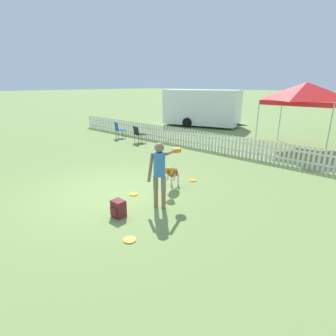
{
  "coord_description": "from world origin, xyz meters",
  "views": [
    {
      "loc": [
        5.8,
        -3.98,
        2.97
      ],
      "look_at": [
        1.31,
        1.03,
        0.79
      ],
      "focal_mm": 28.0,
      "sensor_mm": 36.0,
      "label": 1
    }
  ],
  "objects": [
    {
      "name": "canopy_tent_main",
      "position": [
        2.27,
        9.18,
        2.55
      ],
      "size": [
        2.96,
        2.96,
        3.03
      ],
      "color": "#B2B2B2",
      "rests_on": "ground_plane"
    },
    {
      "name": "picket_fence",
      "position": [
        0.0,
        6.09,
        0.43
      ],
      "size": [
        21.38,
        0.04,
        0.85
      ],
      "color": "silver",
      "rests_on": "ground_plane"
    },
    {
      "name": "leaping_dog",
      "position": [
        1.09,
        1.47,
        0.5
      ],
      "size": [
        0.63,
        1.04,
        0.8
      ],
      "rotation": [
        0.0,
        0.0,
        -2.68
      ],
      "color": "brown",
      "rests_on": "ground_plane"
    },
    {
      "name": "ground_plane",
      "position": [
        0.0,
        0.0,
        0.0
      ],
      "size": [
        240.0,
        240.0,
        0.0
      ],
      "primitive_type": "plane",
      "color": "olive"
    },
    {
      "name": "frisbee_midfield",
      "position": [
        0.56,
        0.42,
        0.01
      ],
      "size": [
        0.26,
        0.26,
        0.02
      ],
      "color": "orange",
      "rests_on": "ground_plane"
    },
    {
      "name": "folding_chair_center",
      "position": [
        -4.39,
        5.08,
        0.51
      ],
      "size": [
        0.61,
        0.63,
        0.85
      ],
      "rotation": [
        0.0,
        0.0,
        2.92
      ],
      "color": "#333338",
      "rests_on": "ground_plane"
    },
    {
      "name": "handler_person",
      "position": [
        1.65,
        0.39,
        1.05
      ],
      "size": [
        0.41,
        1.11,
        1.66
      ],
      "rotation": [
        0.0,
        0.0,
        0.47
      ],
      "color": "#8C664C",
      "rests_on": "ground_plane"
    },
    {
      "name": "equipment_trailer",
      "position": [
        -5.23,
        11.99,
        1.34
      ],
      "size": [
        6.14,
        3.53,
        2.54
      ],
      "rotation": [
        0.0,
        0.0,
        0.27
      ],
      "color": "white",
      "rests_on": "ground_plane"
    },
    {
      "name": "frisbee_near_handler",
      "position": [
        2.23,
        -1.13,
        0.01
      ],
      "size": [
        0.26,
        0.26,
        0.02
      ],
      "color": "orange",
      "rests_on": "ground_plane"
    },
    {
      "name": "folding_chair_blue_left",
      "position": [
        -6.11,
        5.13,
        0.55
      ],
      "size": [
        0.6,
        0.61,
        0.91
      ],
      "rotation": [
        0.0,
        0.0,
        2.83
      ],
      "color": "#333338",
      "rests_on": "ground_plane"
    },
    {
      "name": "backpack_on_grass",
      "position": [
        1.27,
        -0.66,
        0.2
      ],
      "size": [
        0.31,
        0.28,
        0.4
      ],
      "color": "maroon",
      "rests_on": "ground_plane"
    },
    {
      "name": "frisbee_near_dog",
      "position": [
        1.14,
        2.41,
        0.01
      ],
      "size": [
        0.26,
        0.26,
        0.02
      ],
      "color": "orange",
      "rests_on": "ground_plane"
    }
  ]
}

